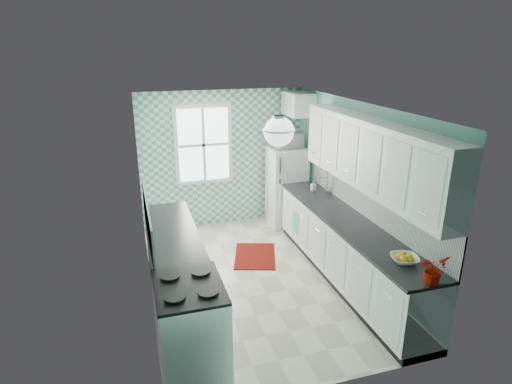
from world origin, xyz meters
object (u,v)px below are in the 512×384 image
object	(u,v)px
fruit_bowl	(405,259)
microwave	(287,140)
potted_plant	(433,270)
ceiling_light	(279,131)
stove	(191,328)
fridge	(286,187)
sink	(315,195)

from	to	relation	value
fruit_bowl	microwave	xyz separation A→B (m)	(-0.09, 3.47, 0.64)
potted_plant	ceiling_light	bearing A→B (deg)	132.07
ceiling_light	fruit_bowl	world-z (taller)	ceiling_light
stove	microwave	bearing A→B (deg)	56.77
fruit_bowl	ceiling_light	bearing A→B (deg)	143.92
fridge	sink	distance (m)	1.09
ceiling_light	fruit_bowl	bearing A→B (deg)	-36.08
sink	potted_plant	distance (m)	2.86
potted_plant	microwave	world-z (taller)	microwave
potted_plant	fruit_bowl	bearing A→B (deg)	90.00
ceiling_light	potted_plant	xyz separation A→B (m)	(1.20, -1.33, -1.23)
ceiling_light	stove	distance (m)	2.30
sink	potted_plant	xyz separation A→B (m)	(-0.00, -2.85, 0.16)
stove	potted_plant	size ratio (longest dim) A/B	3.33
fridge	stove	size ratio (longest dim) A/B	1.45
stove	microwave	size ratio (longest dim) A/B	1.97
fruit_bowl	potted_plant	size ratio (longest dim) A/B	1.01
fridge	microwave	distance (m)	0.88
stove	microwave	xyz separation A→B (m)	(2.31, 3.40, 1.09)
ceiling_light	sink	size ratio (longest dim) A/B	0.62
ceiling_light	microwave	world-z (taller)	ceiling_light
fridge	potted_plant	bearing A→B (deg)	-90.91
fridge	fruit_bowl	xyz separation A→B (m)	(0.09, -3.47, 0.24)
sink	microwave	world-z (taller)	microwave
microwave	fridge	bearing A→B (deg)	55.15
potted_plant	sink	bearing A→B (deg)	89.93
microwave	ceiling_light	bearing A→B (deg)	67.32
sink	ceiling_light	bearing A→B (deg)	-132.27
stove	fridge	bearing A→B (deg)	56.77
stove	fruit_bowl	bearing A→B (deg)	-0.72
fruit_bowl	potted_plant	distance (m)	0.47
fridge	microwave	xyz separation A→B (m)	(0.00, 0.00, 0.88)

